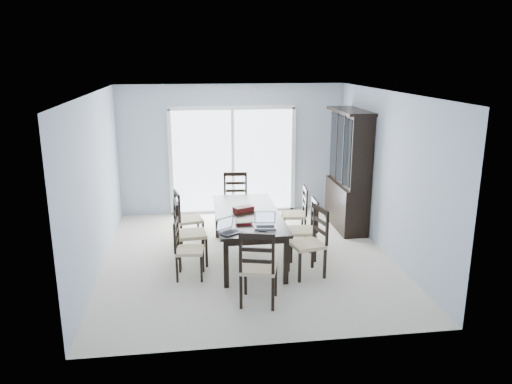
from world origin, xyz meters
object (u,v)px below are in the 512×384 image
at_px(china_hutch, 349,171).
at_px(chair_end_far, 236,194).
at_px(chair_left_near, 183,243).
at_px(chair_left_far, 184,213).
at_px(chair_right_far, 299,208).
at_px(cell_phone, 263,231).
at_px(chair_left_mid, 184,226).
at_px(laptop_silver, 265,224).
at_px(chair_end_near, 258,260).
at_px(dining_table, 248,218).
at_px(hot_tub, 208,179).
at_px(game_box, 243,209).
at_px(chair_right_mid, 308,222).
at_px(laptop_dark, 230,230).
at_px(chair_right_near, 313,234).

xyz_separation_m(china_hutch, chair_end_far, (-2.06, 0.32, -0.45)).
bearing_deg(chair_left_near, chair_end_far, 162.06).
distance_m(chair_left_far, chair_right_far, 1.99).
bearing_deg(cell_phone, chair_left_mid, 172.95).
distance_m(chair_right_far, cell_phone, 1.85).
height_order(chair_left_mid, laptop_silver, chair_left_mid).
xyz_separation_m(china_hutch, chair_right_far, (-1.03, -0.50, -0.50)).
height_order(chair_right_far, chair_end_near, chair_end_near).
height_order(dining_table, chair_left_near, chair_left_near).
bearing_deg(hot_tub, chair_left_mid, -97.87).
bearing_deg(china_hutch, game_box, -151.03).
distance_m(chair_left_mid, game_box, 0.97).
distance_m(chair_right_mid, game_box, 1.03).
xyz_separation_m(dining_table, chair_left_mid, (-0.99, -0.11, -0.05)).
bearing_deg(laptop_dark, chair_right_far, 14.94).
height_order(chair_end_near, cell_phone, chair_end_near).
bearing_deg(laptop_dark, chair_left_mid, 94.56).
height_order(chair_left_far, cell_phone, chair_left_far).
bearing_deg(laptop_dark, laptop_silver, -18.15).
bearing_deg(chair_end_near, laptop_dark, 126.01).
bearing_deg(game_box, chair_end_far, 89.42).
xyz_separation_m(chair_left_near, chair_left_mid, (0.01, 0.49, 0.09)).
xyz_separation_m(chair_left_mid, chair_right_far, (1.98, 0.86, -0.06)).
distance_m(chair_left_mid, chair_left_far, 0.81).
relative_size(chair_right_near, chair_end_near, 0.98).
bearing_deg(chair_right_far, chair_end_near, 161.09).
xyz_separation_m(chair_left_far, cell_phone, (1.11, -1.56, 0.18)).
bearing_deg(chair_right_far, chair_left_near, 129.32).
relative_size(china_hutch, laptop_dark, 6.08).
distance_m(chair_left_near, chair_right_near, 1.88).
distance_m(chair_left_near, chair_end_near, 1.38).
distance_m(chair_right_far, laptop_dark, 2.11).
relative_size(chair_end_near, game_box, 3.84).
relative_size(chair_end_far, hot_tub, 0.67).
bearing_deg(chair_right_near, dining_table, 37.91).
height_order(china_hutch, laptop_silver, china_hutch).
distance_m(chair_left_mid, hot_tub, 3.71).
bearing_deg(laptop_silver, chair_left_far, 136.24).
height_order(cell_phone, game_box, game_box).
bearing_deg(chair_right_near, chair_right_far, -16.66).
relative_size(laptop_silver, game_box, 1.06).
height_order(china_hutch, laptop_dark, china_hutch).
xyz_separation_m(dining_table, chair_end_near, (-0.06, -1.60, -0.04)).
xyz_separation_m(china_hutch, game_box, (-2.08, -1.15, -0.28)).
xyz_separation_m(chair_left_near, game_box, (0.94, 0.69, 0.25)).
relative_size(chair_right_far, laptop_dark, 2.97).
distance_m(chair_left_near, chair_left_mid, 0.49).
bearing_deg(chair_right_mid, chair_left_mid, 91.86).
bearing_deg(china_hutch, chair_left_mid, -155.74).
bearing_deg(chair_right_near, game_box, 35.92).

